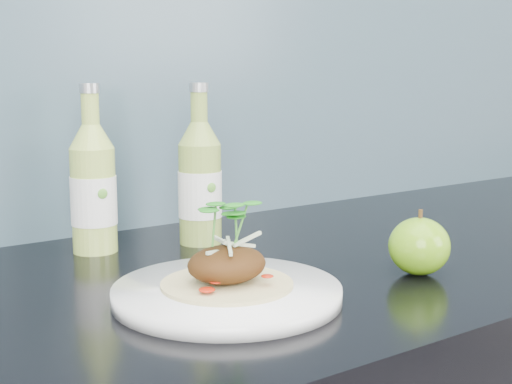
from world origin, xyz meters
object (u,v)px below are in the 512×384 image
cider_bottle_left (93,189)px  dinner_plate (227,293)px  cider_bottle_right (200,183)px  green_apple (419,246)px

cider_bottle_left → dinner_plate: bearing=-82.1°
dinner_plate → cider_bottle_left: 0.29m
dinner_plate → cider_bottle_right: bearing=65.2°
cider_bottle_right → cider_bottle_left: bearing=167.5°
cider_bottle_left → green_apple: bearing=-48.8°
cider_bottle_right → green_apple: bearing=-62.1°
green_apple → cider_bottle_left: (-0.27, 0.33, 0.05)m
cider_bottle_left → cider_bottle_right: 0.15m
green_apple → cider_bottle_left: size_ratio=0.39×
dinner_plate → green_apple: (0.24, -0.05, 0.03)m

